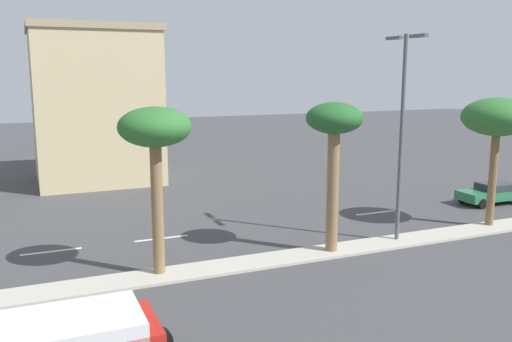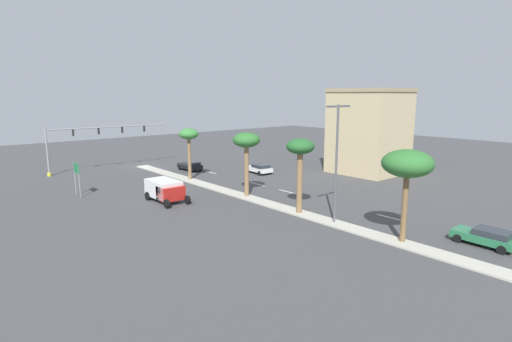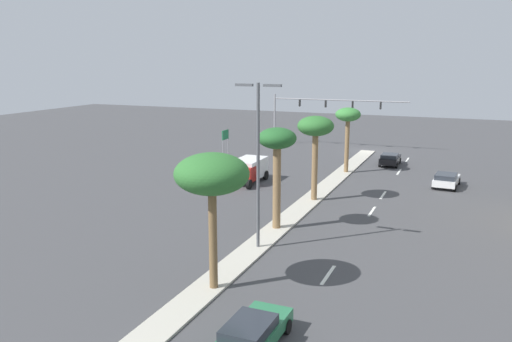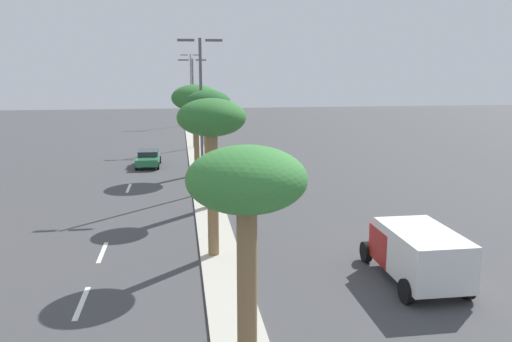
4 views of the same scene
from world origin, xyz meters
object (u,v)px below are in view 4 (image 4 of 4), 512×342
Objects in this scene: street_lamp_front at (201,104)px; box_truck at (416,251)px; palm_tree_far at (196,99)px; street_lamp_center at (193,95)px; palm_tree_right at (247,195)px; palm_tree_near at (208,111)px; palm_tree_mid at (212,124)px; sedan_green_rear at (148,158)px; street_lamp_inboard at (191,84)px.

street_lamp_front reaches higher than box_truck.
palm_tree_far is 14.41m from street_lamp_center.
street_lamp_front is (0.09, 24.07, 0.30)m from palm_tree_right.
palm_tree_far is at bearing -90.75° from street_lamp_center.
palm_tree_far is at bearing 91.29° from street_lamp_front.
palm_tree_near is at bearing -86.52° from street_lamp_front.
street_lamp_center reaches higher than palm_tree_mid.
palm_tree_mid is at bearing 89.94° from palm_tree_right.
sedan_green_rear is (-4.20, 10.85, -5.33)m from street_lamp_front.
palm_tree_right is 11.96m from box_truck.
street_lamp_inboard is at bearing 89.51° from palm_tree_mid.
palm_tree_mid reaches higher than sedan_green_rear.
palm_tree_near is 0.68× the size of street_lamp_inboard.
palm_tree_near is at bearing 87.76° from palm_tree_mid.
palm_tree_mid is 0.68× the size of street_lamp_inboard.
box_truck is (7.70, -16.19, -4.79)m from street_lamp_front.
sedan_green_rear is at bearing 111.16° from street_lamp_front.
street_lamp_inboard reaches higher than palm_tree_mid.
box_truck is at bearing -70.86° from palm_tree_far.
palm_tree_right is 0.95× the size of palm_tree_far.
palm_tree_far is 6.41m from street_lamp_front.
sedan_green_rear is (-4.11, 34.92, -5.03)m from palm_tree_right.
palm_tree_mid is 18.63m from palm_tree_far.
box_truck is (7.77, -3.97, -4.76)m from palm_tree_mid.
palm_tree_mid is 1.31× the size of box_truck.
street_lamp_center is (0.13, 44.88, -0.19)m from palm_tree_right.
palm_tree_far is at bearing 90.21° from palm_tree_mid.
sedan_green_rear is at bearing -97.86° from street_lamp_inboard.
street_lamp_front is at bearing -88.71° from palm_tree_far.
street_lamp_front is at bearing 89.79° from palm_tree_right.
palm_tree_mid is 0.76× the size of street_lamp_center.
street_lamp_inboard is at bearing 89.47° from street_lamp_front.
palm_tree_right is 1.52× the size of sedan_green_rear.
palm_tree_mid reaches higher than palm_tree_right.
sedan_green_rear is (-4.61, -33.39, -5.39)m from street_lamp_inboard.
street_lamp_inboard is at bearing 89.58° from palm_tree_right.
palm_tree_right is at bearing -90.06° from palm_tree_mid.
sedan_green_rear is (-4.12, 23.07, -5.29)m from palm_tree_mid.
palm_tree_right is 11.86m from palm_tree_mid.
street_lamp_inboard is (0.41, 44.24, 0.07)m from street_lamp_front.
street_lamp_inboard reaches higher than sedan_green_rear.
palm_tree_mid is at bearing -90.49° from street_lamp_inboard.
sedan_green_rear is 29.54m from box_truck.
palm_tree_mid is 8.23m from palm_tree_near.
box_truck is at bearing 45.36° from palm_tree_right.
palm_tree_near is 0.76× the size of street_lamp_center.
palm_tree_mid is 56.46m from street_lamp_inboard.
street_lamp_inboard is at bearing 96.88° from box_truck.
street_lamp_inboard is at bearing 82.14° from sedan_green_rear.
street_lamp_front is (0.08, 12.22, 0.04)m from palm_tree_mid.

